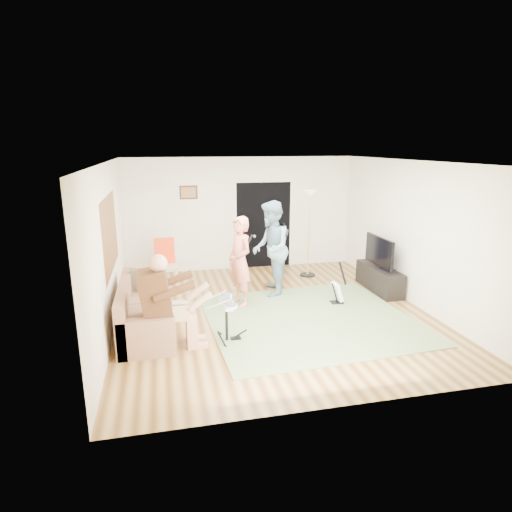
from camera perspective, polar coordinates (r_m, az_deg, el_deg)
The scene contains 19 objects.
floor at distance 7.91m, azimuth 2.23°, elevation -7.48°, with size 6.00×6.00×0.00m, color brown.
walls at distance 7.51m, azimuth 2.33°, elevation 2.10°, with size 5.50×6.00×2.70m, color white, non-canonical shape.
ceiling at distance 7.34m, azimuth 2.44°, elevation 12.45°, with size 6.00×6.00×0.00m, color white.
window_blinds at distance 7.47m, azimuth -18.90°, elevation 2.81°, with size 2.05×2.05×0.00m, color brown.
doorway at distance 10.54m, azimuth 1.03°, elevation 4.11°, with size 2.10×2.10×0.00m, color black.
picture_frame at distance 10.15m, azimuth -8.99°, elevation 8.38°, with size 0.42×0.03×0.32m, color #3F2314.
area_rug at distance 7.67m, azimuth 7.14°, elevation -8.28°, with size 3.49×3.26×0.02m, color #627C4B.
sofa at distance 7.28m, azimuth -14.92°, elevation -7.69°, with size 0.84×2.04×0.83m.
drummer at distance 6.56m, azimuth -11.47°, elevation -7.26°, with size 0.94×0.53×1.45m.
drum_kit at distance 6.72m, azimuth -3.94°, elevation -8.85°, with size 0.38×0.68×0.70m.
singer at distance 8.01m, azimuth -2.17°, elevation -0.75°, with size 0.62×0.41×1.71m, color #E17762.
microphone at distance 7.95m, azimuth -0.78°, elevation 2.26°, with size 0.06×0.06×0.24m, color black, non-canonical shape.
guitarist at distance 8.58m, azimuth 1.99°, elevation 1.00°, with size 0.93×0.72×1.91m, color #7296A7.
guitar_held at distance 8.56m, azimuth 3.31°, elevation 3.31°, with size 0.12×0.60×0.26m, color white, non-canonical shape.
guitar_spare at distance 8.39m, azimuth 10.82°, elevation -4.68°, with size 0.30×0.27×0.83m.
torchiere_lamp at distance 9.80m, azimuth 7.12°, elevation 5.04°, with size 0.36×0.36×1.98m.
dining_chair at distance 9.37m, azimuth -11.82°, elevation -1.84°, with size 0.49×0.51×1.04m.
tv_cabinet at distance 9.35m, azimuth 16.12°, elevation -2.92°, with size 0.40×1.40×0.50m, color black.
television at distance 9.17m, azimuth 16.11°, elevation 0.63°, with size 0.06×1.06×0.60m, color black.
Camera 1 is at (-1.90, -7.08, 2.99)m, focal length 30.00 mm.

